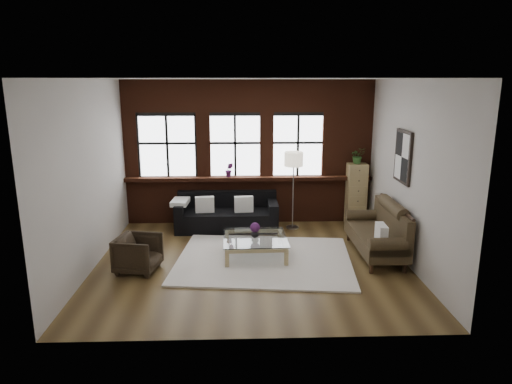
{
  "coord_description": "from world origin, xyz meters",
  "views": [
    {
      "loc": [
        -0.19,
        -7.65,
        3.17
      ],
      "look_at": [
        0.1,
        0.6,
        1.15
      ],
      "focal_mm": 32.0,
      "sensor_mm": 36.0,
      "label": 1
    }
  ],
  "objects_px": {
    "armchair": "(138,254)",
    "vintage_settee": "(376,229)",
    "coffee_table": "(255,247)",
    "floor_lamp": "(293,187)",
    "vase": "(255,233)",
    "drawer_chest": "(356,194)",
    "dark_sofa": "(227,212)"
  },
  "relations": [
    {
      "from": "dark_sofa",
      "to": "drawer_chest",
      "type": "xyz_separation_m",
      "value": [
        2.9,
        0.34,
        0.29
      ]
    },
    {
      "from": "drawer_chest",
      "to": "coffee_table",
      "type": "bearing_deg",
      "value": -139.91
    },
    {
      "from": "coffee_table",
      "to": "vase",
      "type": "xyz_separation_m",
      "value": [
        0.0,
        0.0,
        0.27
      ]
    },
    {
      "from": "vintage_settee",
      "to": "coffee_table",
      "type": "height_order",
      "value": "vintage_settee"
    },
    {
      "from": "dark_sofa",
      "to": "vase",
      "type": "xyz_separation_m",
      "value": [
        0.56,
        -1.62,
        0.05
      ]
    },
    {
      "from": "drawer_chest",
      "to": "armchair",
      "type": "bearing_deg",
      "value": -149.5
    },
    {
      "from": "dark_sofa",
      "to": "coffee_table",
      "type": "bearing_deg",
      "value": -71.03
    },
    {
      "from": "armchair",
      "to": "vintage_settee",
      "type": "bearing_deg",
      "value": -71.1
    },
    {
      "from": "vintage_settee",
      "to": "coffee_table",
      "type": "xyz_separation_m",
      "value": [
        -2.23,
        0.01,
        -0.32
      ]
    },
    {
      "from": "coffee_table",
      "to": "floor_lamp",
      "type": "bearing_deg",
      "value": 61.85
    },
    {
      "from": "coffee_table",
      "to": "floor_lamp",
      "type": "relative_size",
      "value": 0.62
    },
    {
      "from": "vase",
      "to": "floor_lamp",
      "type": "distance_m",
      "value": 1.93
    },
    {
      "from": "coffee_table",
      "to": "floor_lamp",
      "type": "height_order",
      "value": "floor_lamp"
    },
    {
      "from": "armchair",
      "to": "drawer_chest",
      "type": "xyz_separation_m",
      "value": [
        4.35,
        2.56,
        0.38
      ]
    },
    {
      "from": "floor_lamp",
      "to": "armchair",
      "type": "bearing_deg",
      "value": -142.23
    },
    {
      "from": "dark_sofa",
      "to": "vase",
      "type": "distance_m",
      "value": 1.72
    },
    {
      "from": "vintage_settee",
      "to": "armchair",
      "type": "bearing_deg",
      "value": -172.18
    },
    {
      "from": "dark_sofa",
      "to": "vintage_settee",
      "type": "xyz_separation_m",
      "value": [
        2.79,
        -1.63,
        0.11
      ]
    },
    {
      "from": "vase",
      "to": "floor_lamp",
      "type": "xyz_separation_m",
      "value": [
        0.88,
        1.65,
        0.47
      ]
    },
    {
      "from": "armchair",
      "to": "vase",
      "type": "relative_size",
      "value": 4.52
    },
    {
      "from": "vintage_settee",
      "to": "armchair",
      "type": "height_order",
      "value": "vintage_settee"
    },
    {
      "from": "armchair",
      "to": "drawer_chest",
      "type": "bearing_deg",
      "value": -48.42
    },
    {
      "from": "vintage_settee",
      "to": "vase",
      "type": "height_order",
      "value": "vintage_settee"
    },
    {
      "from": "dark_sofa",
      "to": "floor_lamp",
      "type": "xyz_separation_m",
      "value": [
        1.44,
        0.02,
        0.52
      ]
    },
    {
      "from": "floor_lamp",
      "to": "coffee_table",
      "type": "bearing_deg",
      "value": -118.15
    },
    {
      "from": "vintage_settee",
      "to": "floor_lamp",
      "type": "distance_m",
      "value": 2.18
    },
    {
      "from": "vintage_settee",
      "to": "floor_lamp",
      "type": "height_order",
      "value": "floor_lamp"
    },
    {
      "from": "coffee_table",
      "to": "drawer_chest",
      "type": "height_order",
      "value": "drawer_chest"
    },
    {
      "from": "dark_sofa",
      "to": "coffee_table",
      "type": "xyz_separation_m",
      "value": [
        0.56,
        -1.62,
        -0.21
      ]
    },
    {
      "from": "vase",
      "to": "drawer_chest",
      "type": "height_order",
      "value": "drawer_chest"
    },
    {
      "from": "dark_sofa",
      "to": "armchair",
      "type": "relative_size",
      "value": 3.2
    },
    {
      "from": "vintage_settee",
      "to": "coffee_table",
      "type": "distance_m",
      "value": 2.25
    }
  ]
}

